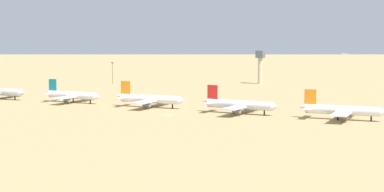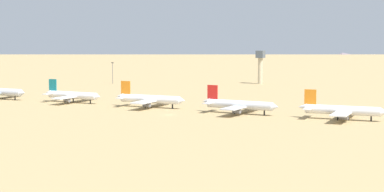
{
  "view_description": "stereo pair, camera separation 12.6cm",
  "coord_description": "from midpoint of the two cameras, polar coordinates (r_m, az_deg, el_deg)",
  "views": [
    {
      "loc": [
        136.19,
        -241.49,
        35.73
      ],
      "look_at": [
        -1.01,
        22.73,
        6.0
      ],
      "focal_mm": 60.93,
      "sensor_mm": 36.0,
      "label": 1
    },
    {
      "loc": [
        136.3,
        -241.43,
        35.73
      ],
      "look_at": [
        -1.01,
        22.73,
        6.0
      ],
      "focal_mm": 60.93,
      "sensor_mm": 36.0,
      "label": 2
    }
  ],
  "objects": [
    {
      "name": "light_pole_west",
      "position": [
        447.14,
        -6.98,
        2.16
      ],
      "size": [
        1.8,
        0.5,
        14.53
      ],
      "color": "#59595E",
      "rests_on": "ground"
    },
    {
      "name": "parked_jet_red_4",
      "position": [
        282.69,
        4.12,
        -0.77
      ],
      "size": [
        36.29,
        30.41,
        12.01
      ],
      "rotation": [
        0.0,
        0.0,
        -0.02
      ],
      "color": "silver",
      "rests_on": "ground"
    },
    {
      "name": "ridge_far_west",
      "position": [
        1531.22,
        2.13,
        6.94
      ],
      "size": [
        305.68,
        201.21,
        137.77
      ],
      "primitive_type": "pyramid",
      "rotation": [
        0.0,
        0.0,
        -0.06
      ],
      "color": "slate",
      "rests_on": "ground"
    },
    {
      "name": "ground",
      "position": [
        279.54,
        -1.98,
        -1.64
      ],
      "size": [
        4000.0,
        4000.0,
        0.0
      ],
      "primitive_type": "plane",
      "color": "tan"
    },
    {
      "name": "control_tower",
      "position": [
        443.15,
        5.99,
        2.82
      ],
      "size": [
        5.2,
        5.2,
        22.67
      ],
      "color": "#C6B793",
      "rests_on": "ground"
    },
    {
      "name": "parked_jet_teal_2",
      "position": [
        331.58,
        -10.47,
        0.07
      ],
      "size": [
        34.41,
        28.77,
        11.4
      ],
      "rotation": [
        0.0,
        0.0,
        -0.01
      ],
      "color": "white",
      "rests_on": "ground"
    },
    {
      "name": "parked_jet_orange_3",
      "position": [
        305.9,
        -3.74,
        -0.27
      ],
      "size": [
        36.51,
        30.69,
        12.06
      ],
      "rotation": [
        0.0,
        0.0,
        0.05
      ],
      "color": "white",
      "rests_on": "ground"
    },
    {
      "name": "parked_jet_orange_5",
      "position": [
        269.57,
        12.94,
        -1.22
      ],
      "size": [
        36.08,
        30.41,
        11.91
      ],
      "rotation": [
        0.0,
        0.0,
        0.07
      ],
      "color": "white",
      "rests_on": "ground"
    },
    {
      "name": "ridge_west",
      "position": [
        1253.86,
        14.23,
        5.98
      ],
      "size": [
        421.82,
        380.89,
        91.04
      ],
      "primitive_type": "pyramid",
      "rotation": [
        0.0,
        0.0,
        0.14
      ],
      "color": "slate",
      "rests_on": "ground"
    }
  ]
}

